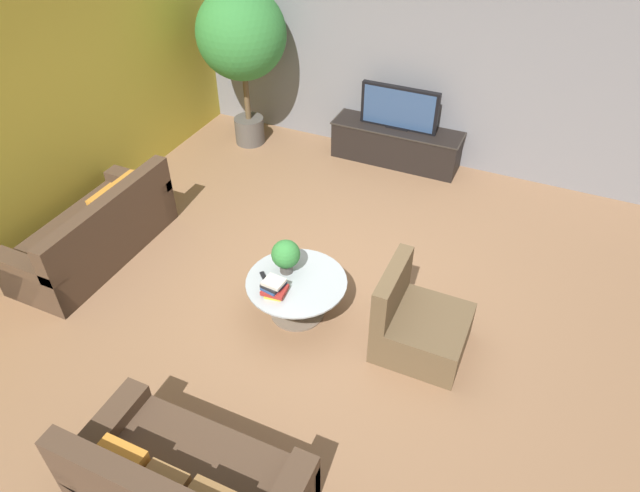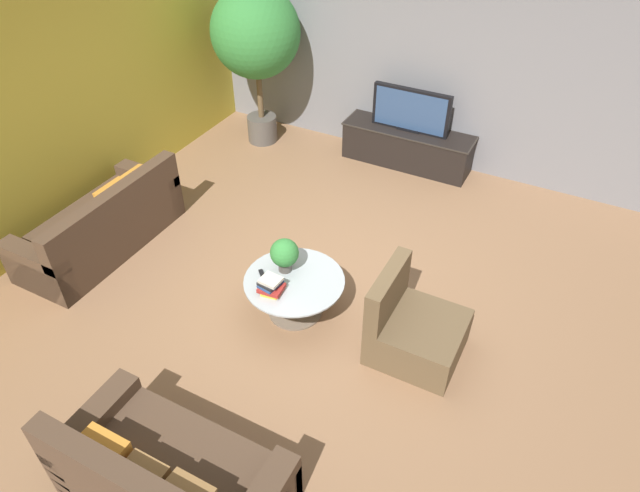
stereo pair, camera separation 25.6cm
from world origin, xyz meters
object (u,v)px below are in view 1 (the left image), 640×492
Objects in this scene: couch_by_wall at (96,234)px; couch_near_entry at (187,487)px; potted_palm_tall at (242,38)px; television at (399,108)px; potted_plant_tabletop at (286,255)px; armchair_wicker at (417,325)px; coffee_table at (297,291)px; media_console at (396,144)px.

couch_by_wall and couch_near_entry have the same top height.
potted_palm_tall is (-2.36, 5.01, 1.26)m from couch_near_entry.
television is 2.93× the size of potted_plant_tabletop.
television is 0.55× the size of couch_by_wall.
television is 0.48× the size of potted_palm_tall.
potted_palm_tall reaches higher than television.
coffee_table is at bearing 93.32° from armchair_wicker.
television reaches higher than coffee_table.
media_console is at bearing 88.25° from potted_plant_tabletop.
television is at bearing 144.40° from couch_by_wall.
couch_near_entry reaches higher than media_console.
potted_plant_tabletop reaches higher than coffee_table.
couch_by_wall is 0.87× the size of potted_palm_tall.
media_console is 0.81× the size of potted_palm_tall.
potted_plant_tabletop is (2.29, 0.18, 0.35)m from couch_by_wall.
media_console is at bearing 144.41° from couch_by_wall.
couch_by_wall is at bearing -125.60° from television.
potted_palm_tall is at bearing -170.76° from television.
potted_palm_tall is (0.24, 2.98, 1.25)m from couch_by_wall.
armchair_wicker is (3.64, 0.16, -0.02)m from couch_by_wall.
potted_plant_tabletop reaches higher than media_console.
potted_palm_tall reaches higher than coffee_table.
armchair_wicker is (1.21, 0.07, -0.03)m from coffee_table.
television is 1.08× the size of coffee_table.
media_console is 0.54m from television.
media_console is at bearing 90.97° from coffee_table.
potted_palm_tall is (-3.40, 2.82, 1.27)m from armchair_wicker.
armchair_wicker is 0.39× the size of potted_palm_tall.
armchair_wicker is 2.37× the size of potted_plant_tabletop.
potted_plant_tabletop is (2.05, -2.80, -0.90)m from potted_palm_tall.
armchair_wicker reaches higher than potted_plant_tabletop.
coffee_table is (0.05, -3.24, 0.03)m from media_console.
media_console is at bearing -87.62° from couch_near_entry.
couch_by_wall reaches higher than potted_plant_tabletop.
armchair_wicker is (1.26, -3.17, -0.54)m from television.
couch_by_wall is 1.15× the size of couch_near_entry.
couch_by_wall is at bearing -37.90° from couch_near_entry.
potted_palm_tall is 3.58m from potted_plant_tabletop.
potted_plant_tabletop is at bearing 94.47° from couch_by_wall.
television is 5.39m from couch_near_entry.
coffee_table is 3.84m from potted_palm_tall.
armchair_wicker is at bearing -39.64° from potted_palm_tall.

